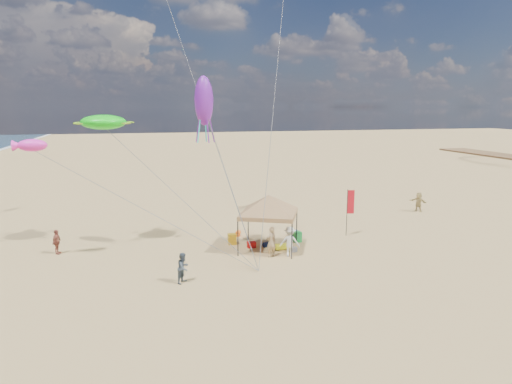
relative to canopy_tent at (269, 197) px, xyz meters
The scene contains 19 objects.
ground 5.53m from the canopy_tent, 105.19° to the right, with size 280.00×280.00×0.00m, color tan.
canopy_tent is the anchor object (origin of this frame).
feather_flag 6.65m from the canopy_tent, 13.91° to the left, with size 0.50×0.14×3.33m.
cooler_red 3.41m from the canopy_tent, 147.37° to the left, with size 0.54×0.38×0.38m, color #B50F0E.
cooler_blue 4.81m from the canopy_tent, 43.64° to the left, with size 0.54×0.38×0.38m, color #161292.
bag_navy 3.26m from the canopy_tent, 81.34° to the left, with size 0.36×0.36×0.60m, color #0D1939.
bag_orange 4.89m from the canopy_tent, 109.85° to the left, with size 0.36×0.36×0.60m, color #EB590D.
chair_green 3.99m from the canopy_tent, 24.92° to the left, with size 0.50×0.50×0.70m, color green.
chair_yellow 4.01m from the canopy_tent, 141.43° to the left, with size 0.50×0.50×0.70m, color gold.
crate_grey 3.66m from the canopy_tent, 31.60° to the right, with size 0.34×0.30×0.28m, color gray.
beach_cart 3.31m from the canopy_tent, 20.60° to the right, with size 0.90×0.50×0.24m, color #CBCF17.
person_near_a 2.88m from the canopy_tent, 100.24° to the right, with size 0.68×0.45×1.87m, color tan.
person_near_b 7.64m from the canopy_tent, 143.84° to the right, with size 0.78×0.61×1.60m, color #3E4B54.
person_near_c 3.10m from the canopy_tent, 62.94° to the right, with size 1.21×0.69×1.87m, color white.
person_far_a 13.38m from the canopy_tent, 169.50° to the left, with size 0.91×0.38×1.55m, color #964B39.
person_far_c 17.19m from the canopy_tent, 23.89° to the left, with size 1.59×0.51×1.72m, color tan.
turtle_kite 11.29m from the canopy_tent, 161.73° to the left, with size 2.77×2.22×0.92m, color #0EE014.
fish_kite 13.93m from the canopy_tent, behind, with size 1.57×0.79×0.70m, color #F62CBD.
squid_kite 7.08m from the canopy_tent, behind, with size 1.11×1.11×2.89m, color purple.
Camera 1 is at (-6.59, -22.26, 8.94)m, focal length 31.57 mm.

